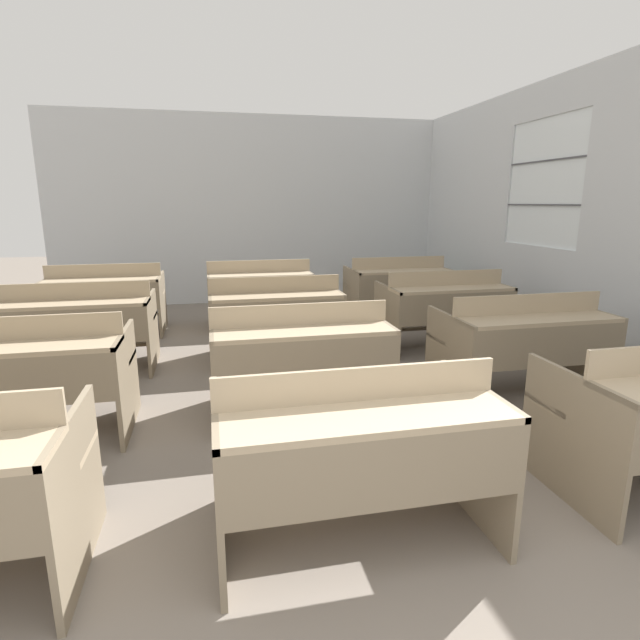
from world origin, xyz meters
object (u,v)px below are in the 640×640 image
at_px(bench_third_left, 80,323).
at_px(bench_back_center, 260,290).
at_px(bench_second_right, 523,340).
at_px(bench_back_left, 106,296).
at_px(bench_third_right, 444,306).
at_px(bench_second_left, 24,372).
at_px(wastepaper_bin, 431,296).
at_px(bench_front_center, 356,445).
at_px(bench_third_center, 275,314).
at_px(bench_back_right, 397,285).
at_px(bench_second_center, 300,354).

bearing_deg(bench_third_left, bench_back_center, 38.17).
height_order(bench_second_right, bench_back_left, same).
xyz_separation_m(bench_third_left, bench_back_left, (-0.02, 1.34, 0.00)).
distance_m(bench_third_right, bench_back_left, 3.74).
distance_m(bench_second_left, bench_third_right, 3.74).
distance_m(bench_third_left, wastepaper_bin, 4.68).
bearing_deg(bench_second_right, bench_front_center, -141.96).
height_order(bench_second_right, bench_third_center, same).
bearing_deg(bench_second_right, bench_third_left, 158.86).
height_order(bench_second_left, bench_third_right, same).
distance_m(bench_third_right, bench_back_right, 1.33).
xyz_separation_m(bench_second_right, bench_back_right, (0.00, 2.67, 0.00)).
relative_size(bench_second_right, bench_back_center, 1.00).
height_order(bench_back_center, wastepaper_bin, bench_back_center).
height_order(bench_second_right, bench_back_center, same).
distance_m(bench_third_center, bench_back_right, 2.21).
distance_m(bench_second_left, bench_second_right, 3.50).
bearing_deg(bench_back_center, bench_back_right, -0.64).
xyz_separation_m(bench_front_center, bench_second_left, (-1.76, 1.37, 0.00)).
bearing_deg(bench_second_left, bench_back_left, 90.00).
bearing_deg(bench_back_right, bench_back_left, 179.89).
distance_m(bench_second_center, bench_third_center, 1.31).
height_order(bench_second_right, bench_third_left, same).
bearing_deg(bench_back_right, bench_back_center, 179.36).
xyz_separation_m(bench_third_center, bench_third_right, (1.74, 0.01, 0.00)).
bearing_deg(bench_back_left, bench_second_left, -90.00).
height_order(bench_third_right, bench_back_center, same).
bearing_deg(bench_back_center, bench_third_left, -141.83).
xyz_separation_m(bench_second_left, bench_second_center, (1.76, 0.01, 0.00)).
distance_m(bench_second_center, bench_second_right, 1.74).
relative_size(bench_second_left, bench_back_left, 1.00).
relative_size(bench_front_center, bench_second_right, 1.00).
xyz_separation_m(bench_front_center, bench_third_center, (-0.01, 2.69, 0.00)).
bearing_deg(wastepaper_bin, bench_back_center, -166.43).
bearing_deg(bench_third_left, bench_second_left, -91.04).
xyz_separation_m(bench_second_left, bench_third_left, (0.02, 1.33, 0.00)).
distance_m(bench_second_left, wastepaper_bin, 5.40).
xyz_separation_m(bench_back_center, wastepaper_bin, (2.52, 0.61, -0.29)).
relative_size(bench_back_center, wastepaper_bin, 3.80).
height_order(bench_second_left, bench_second_center, same).
bearing_deg(bench_second_left, bench_back_right, 37.26).
distance_m(bench_second_right, bench_third_center, 2.19).
relative_size(bench_third_left, wastepaper_bin, 3.80).
bearing_deg(bench_third_left, bench_back_right, 20.93).
distance_m(bench_third_center, bench_back_left, 2.22).
distance_m(bench_second_center, bench_third_left, 2.18).
relative_size(bench_front_center, bench_back_center, 1.00).
height_order(bench_third_center, wastepaper_bin, bench_third_center).
relative_size(bench_third_right, bench_back_center, 1.00).
height_order(bench_front_center, bench_back_right, same).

